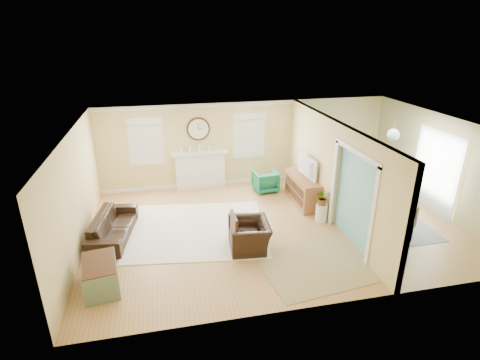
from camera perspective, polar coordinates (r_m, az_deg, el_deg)
The scene contains 29 objects.
floor at distance 9.56m, azimuth 5.11°, elevation -6.96°, with size 9.00×9.00×0.00m, color #AE7D43.
wall_back at distance 11.74m, azimuth 1.05°, elevation 5.61°, with size 9.00×0.02×2.60m, color #DBBF73.
wall_front at distance 6.50m, azimuth 13.31°, elevation -9.35°, with size 9.00×0.02×2.60m, color #DBBF73.
wall_left at distance 8.84m, azimuth -23.73°, elevation -2.01°, with size 0.02×6.00×2.60m, color #DBBF73.
wall_right at distance 11.16m, azimuth 28.06°, elevation 2.06°, with size 0.02×6.00×2.60m, color #DBBF73.
ceiling at distance 8.61m, azimuth 5.70°, elevation 8.35°, with size 9.00×6.00×0.02m, color white.
partition at distance 9.76m, azimuth 13.41°, elevation 1.89°, with size 0.17×6.00×2.60m.
fireplace at distance 11.61m, azimuth -6.07°, elevation 1.65°, with size 1.70×0.30×1.17m.
wall_clock at distance 11.32m, azimuth -6.37°, elevation 7.75°, with size 0.70×0.07×0.70m.
window_left at distance 11.32m, azimuth -14.19°, elevation 6.20°, with size 1.05×0.13×1.42m.
window_right at distance 11.61m, azimuth 1.36°, elevation 7.26°, with size 1.05×0.13×1.42m.
french_doors at distance 11.19m, azimuth 27.69°, elevation 1.09°, with size 0.06×1.70×2.20m.
pendant at distance 10.02m, azimuth 22.31°, elevation 6.41°, with size 0.30×0.30×0.55m.
rug_cream at distance 9.42m, azimuth -6.52°, elevation -7.43°, with size 3.31×2.87×0.02m, color #EEE5CE.
rug_jute at distance 8.20m, azimuth 11.35°, elevation -12.73°, with size 2.21×1.81×0.01m, color tan.
rug_grey at distance 10.44m, azimuth 19.98°, elevation -5.65°, with size 2.19×2.73×0.01m, color slate.
sofa at distance 9.40m, azimuth -18.77°, elevation -6.67°, with size 1.99×0.78×0.58m, color black.
eames_chair at distance 8.48m, azimuth 1.43°, elevation -8.40°, with size 1.00×0.87×0.65m, color black.
green_chair at distance 11.42m, azimuth 3.90°, elevation -0.14°, with size 0.68×0.70×0.64m, color #197554.
trunk at distance 7.78m, azimuth -20.46°, elevation -13.44°, with size 0.76×1.09×0.58m.
credenza at distance 10.71m, azimuth 9.59°, elevation -1.49°, with size 0.55×1.61×0.80m.
tv at distance 10.45m, azimuth 9.73°, elevation 2.01°, with size 1.03×0.14×0.60m, color black.
garden_stool at distance 9.89m, azimuth 12.30°, elevation -4.90°, with size 0.31×0.31×0.45m, color white.
potted_plant at distance 9.70m, azimuth 12.51°, elevation -2.60°, with size 0.38×0.33×0.42m, color #337F33.
dining_table at distance 10.31m, azimuth 20.19°, elevation -4.25°, with size 1.64×0.92×0.58m, color #3F220F.
dining_chair_n at distance 11.06m, azimuth 18.00°, elevation -0.55°, with size 0.50×0.50×0.98m.
dining_chair_s at distance 9.51m, azimuth 23.69°, elevation -5.47°, with size 0.42×0.42×0.90m.
dining_chair_w at distance 9.91m, azimuth 17.28°, elevation -3.49°, with size 0.48×0.48×0.88m.
dining_chair_e at distance 10.60m, azimuth 23.29°, elevation -2.75°, with size 0.45×0.45×0.86m.
Camera 1 is at (-2.58, -7.96, 4.63)m, focal length 28.00 mm.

